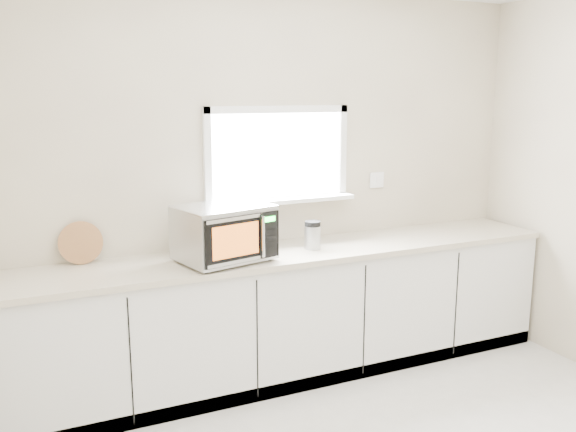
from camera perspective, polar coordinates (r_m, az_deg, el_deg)
back_wall at (r=4.42m, az=-1.05°, el=3.32°), size 4.00×0.17×2.70m
cabinets at (r=4.39m, az=0.55°, el=-9.21°), size 3.92×0.60×0.88m
countertop at (r=4.24m, az=0.62°, el=-3.43°), size 3.92×0.64×0.04m
microwave at (r=3.93m, az=-5.96°, el=-1.51°), size 0.65×0.56×0.36m
knife_block at (r=3.92m, az=-7.02°, el=-2.33°), size 0.16×0.25×0.33m
cutting_board at (r=4.08m, az=-18.83°, el=-2.38°), size 0.27×0.07×0.27m
coffee_grinder at (r=4.25m, az=2.30°, el=-1.76°), size 0.13×0.13×0.20m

